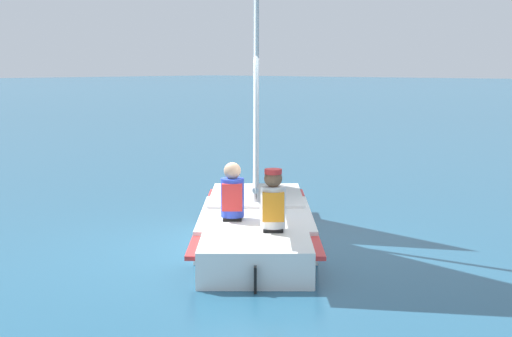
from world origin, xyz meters
TOP-DOWN VIEW (x-y plane):
  - ground_plane at (0.00, 0.00)m, footprint 260.00×260.00m
  - sailboat_main at (0.03, -0.03)m, footprint 3.94×4.19m
  - sailor_helm at (0.09, -0.56)m, footprint 0.42×0.43m
  - sailor_crew at (0.89, -0.69)m, footprint 0.42×0.43m

SIDE VIEW (x-z plane):
  - ground_plane at x=0.00m, z-range 0.00..0.00m
  - sailor_helm at x=0.09m, z-range 0.04..1.20m
  - sailor_crew at x=0.89m, z-range 0.05..1.21m
  - sailboat_main at x=0.03m, z-range -2.01..3.69m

